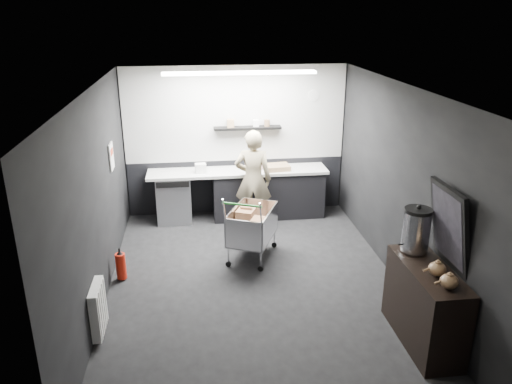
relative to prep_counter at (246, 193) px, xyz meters
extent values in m
plane|color=black|center=(-0.14, -2.42, -0.46)|extent=(5.50, 5.50, 0.00)
plane|color=silver|center=(-0.14, -2.42, 2.24)|extent=(5.50, 5.50, 0.00)
plane|color=black|center=(-0.14, 0.33, 0.89)|extent=(5.50, 0.00, 5.50)
plane|color=black|center=(-0.14, -5.17, 0.89)|extent=(5.50, 0.00, 5.50)
plane|color=black|center=(-2.14, -2.42, 0.89)|extent=(0.00, 5.50, 5.50)
plane|color=black|center=(1.86, -2.42, 0.89)|extent=(0.00, 5.50, 5.50)
cube|color=beige|center=(-0.14, 0.31, 1.39)|extent=(3.95, 0.02, 1.70)
cube|color=black|center=(-0.14, 0.31, 0.04)|extent=(3.95, 0.02, 1.00)
cube|color=black|center=(0.06, 0.20, 1.16)|extent=(1.20, 0.22, 0.04)
cylinder|color=silver|center=(1.26, 0.30, 1.69)|extent=(0.20, 0.03, 0.20)
cube|color=white|center=(-2.12, -1.12, 1.09)|extent=(0.02, 0.30, 0.40)
cube|color=red|center=(-2.11, -1.12, 1.16)|extent=(0.02, 0.22, 0.10)
cube|color=silver|center=(-2.08, -3.32, -0.11)|extent=(0.10, 0.50, 0.60)
cube|color=white|center=(-0.14, -0.57, 2.21)|extent=(2.40, 0.20, 0.04)
cube|color=black|center=(0.41, 0.00, -0.03)|extent=(2.00, 0.56, 0.85)
cube|color=beige|center=(-0.14, 0.00, 0.42)|extent=(3.20, 0.60, 0.05)
cube|color=#9EA0A5|center=(-1.29, 0.00, -0.03)|extent=(0.60, 0.58, 0.85)
cube|color=black|center=(-1.29, -0.30, 0.32)|extent=(0.56, 0.02, 0.10)
imported|color=beige|center=(0.08, -0.45, 0.41)|extent=(0.70, 0.53, 1.73)
cube|color=silver|center=(-0.07, -1.59, -0.13)|extent=(0.89, 1.05, 0.02)
cube|color=silver|center=(-0.35, -1.59, 0.09)|extent=(0.37, 0.83, 0.47)
cube|color=silver|center=(0.21, -1.59, 0.09)|extent=(0.37, 0.83, 0.47)
cube|color=silver|center=(-0.07, -2.03, 0.09)|extent=(0.54, 0.25, 0.47)
cube|color=silver|center=(-0.07, -1.16, 0.09)|extent=(0.54, 0.25, 0.47)
cylinder|color=silver|center=(-0.32, -2.00, -0.28)|extent=(0.02, 0.02, 0.32)
cylinder|color=silver|center=(0.18, -2.00, -0.28)|extent=(0.02, 0.02, 0.32)
cylinder|color=silver|center=(-0.32, -1.19, -0.28)|extent=(0.02, 0.02, 0.32)
cylinder|color=silver|center=(0.18, -1.19, -0.28)|extent=(0.02, 0.02, 0.32)
cylinder|color=#268E2D|center=(-0.07, -2.09, 0.59)|extent=(0.54, 0.26, 0.03)
cube|color=brown|center=(-0.20, -1.49, 0.08)|extent=(0.36, 0.39, 0.40)
cube|color=brown|center=(0.08, -1.72, 0.06)|extent=(0.33, 0.36, 0.36)
cylinder|color=black|center=(-0.32, -2.00, -0.42)|extent=(0.09, 0.06, 0.08)
cylinder|color=black|center=(-0.32, -1.19, -0.42)|extent=(0.09, 0.06, 0.08)
cylinder|color=black|center=(0.18, -2.00, -0.42)|extent=(0.09, 0.06, 0.08)
cylinder|color=black|center=(0.18, -1.19, -0.42)|extent=(0.09, 0.06, 0.08)
cube|color=black|center=(1.61, -3.90, 0.01)|extent=(0.47, 1.25, 0.94)
cylinder|color=silver|center=(1.61, -3.48, 0.74)|extent=(0.31, 0.31, 0.48)
cylinder|color=black|center=(1.61, -3.48, 1.00)|extent=(0.31, 0.31, 0.04)
sphere|color=black|center=(1.61, -3.48, 1.04)|extent=(0.05, 0.05, 0.05)
ellipsoid|color=brown|center=(1.61, -4.06, 0.56)|extent=(0.19, 0.19, 0.15)
ellipsoid|color=brown|center=(1.61, -4.32, 0.56)|extent=(0.19, 0.19, 0.15)
cube|color=black|center=(1.80, -3.85, 0.95)|extent=(0.21, 0.73, 0.93)
cube|color=black|center=(1.78, -3.85, 0.95)|extent=(0.15, 0.62, 0.80)
cylinder|color=#B01B0B|center=(-1.99, -2.05, -0.25)|extent=(0.14, 0.14, 0.38)
cone|color=black|center=(-1.99, -2.05, -0.03)|extent=(0.09, 0.09, 0.06)
cylinder|color=black|center=(-1.99, -2.05, 0.00)|extent=(0.03, 0.03, 0.06)
cube|color=#93724E|center=(0.56, -0.05, 0.49)|extent=(0.47, 0.37, 0.09)
cylinder|color=silver|center=(0.23, 0.00, 0.53)|extent=(0.18, 0.18, 0.18)
cube|color=silver|center=(-0.79, -0.05, 0.52)|extent=(0.20, 0.16, 0.16)
camera|label=1|loc=(-0.89, -8.45, 3.16)|focal=35.00mm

